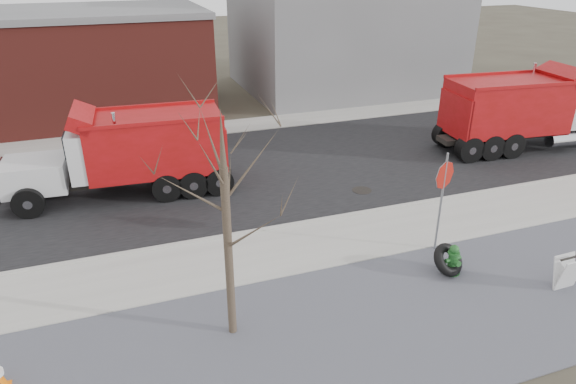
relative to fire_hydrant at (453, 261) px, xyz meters
name	(u,v)px	position (x,y,z in m)	size (l,w,h in m)	color
ground	(319,250)	(-2.84, 2.29, -0.40)	(120.00, 120.00, 0.00)	#383328
gravel_verge	(378,325)	(-2.84, -1.21, -0.38)	(60.00, 5.00, 0.03)	slate
sidewalk	(316,245)	(-2.84, 2.54, -0.37)	(60.00, 2.50, 0.06)	#9E9B93
curb	(300,224)	(-2.84, 3.84, -0.34)	(60.00, 0.15, 0.11)	#9E9B93
road	(257,170)	(-2.84, 8.59, -0.39)	(60.00, 9.40, 0.02)	black
far_sidewalk	(224,127)	(-2.84, 14.29, -0.37)	(60.00, 2.00, 0.06)	#9E9B93
building_grey	(343,21)	(6.16, 20.29, 3.60)	(12.00, 10.00, 8.00)	slate
bare_tree	(225,200)	(-6.04, -0.31, 2.90)	(3.20, 3.20, 5.20)	#382D23
fire_hydrant	(453,261)	(0.00, 0.00, 0.00)	(0.49, 0.48, 0.87)	#266125
truck_tire	(448,260)	(-0.10, 0.07, 0.00)	(1.12, 1.04, 0.85)	black
stop_sign	(443,186)	(0.29, 1.19, 1.61)	(0.76, 0.32, 2.96)	gray
sandwich_board	(567,273)	(2.27, -1.53, 0.09)	(0.67, 0.43, 0.91)	silver
dump_truck_red_a	(528,109)	(8.80, 7.23, 1.35)	(8.56, 3.03, 3.43)	black
dump_truck_red_b	(129,150)	(-7.53, 7.98, 1.23)	(7.61, 2.61, 3.20)	black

